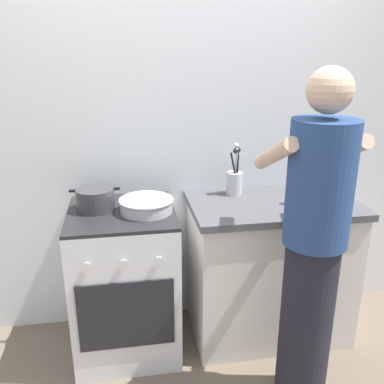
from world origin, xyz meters
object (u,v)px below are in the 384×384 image
spice_bottle (291,197)px  person (313,250)px  mixing_bowl (146,204)px  stove_range (125,281)px  utensil_crock (235,180)px  pot (95,199)px

spice_bottle → person: person is taller
mixing_bowl → spice_bottle: size_ratio=3.28×
stove_range → spice_bottle: (0.99, -0.05, 0.50)m
utensil_crock → pot: bearing=-171.0°
pot → person: bearing=-30.4°
pot → utensil_crock: (0.84, 0.13, 0.03)m
stove_range → pot: pot is taller
mixing_bowl → utensil_crock: size_ratio=0.94×
stove_range → utensil_crock: bearing=14.4°
pot → spice_bottle: size_ratio=2.98×
spice_bottle → pot: bearing=175.1°
stove_range → pot: (-0.14, 0.05, 0.51)m
stove_range → person: (0.89, -0.56, 0.41)m
mixing_bowl → utensil_crock: utensil_crock is taller
mixing_bowl → person: 0.92m
spice_bottle → person: 0.52m
mixing_bowl → utensil_crock: 0.61m
stove_range → mixing_bowl: size_ratio=2.93×
stove_range → spice_bottle: spice_bottle is taller
person → pot: bearing=149.6°
stove_range → person: size_ratio=0.53×
pot → mixing_bowl: (0.28, -0.08, -0.02)m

